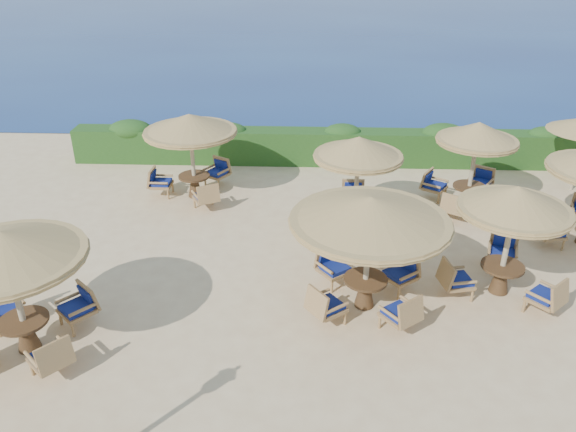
{
  "coord_description": "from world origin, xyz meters",
  "views": [
    {
      "loc": [
        -0.65,
        -11.64,
        7.44
      ],
      "look_at": [
        -1.13,
        0.39,
        1.3
      ],
      "focal_mm": 35.0,
      "sensor_mm": 36.0,
      "label": 1
    }
  ],
  "objects_px": {
    "cafe_set_1": "(369,228)",
    "cafe_set_4": "(358,167)",
    "cafe_set_0": "(10,269)",
    "cafe_set_5": "(475,155)",
    "cafe_set_3": "(191,138)",
    "cafe_set_2": "(512,222)"
  },
  "relations": [
    {
      "from": "cafe_set_2",
      "to": "cafe_set_4",
      "type": "distance_m",
      "value": 4.37
    },
    {
      "from": "cafe_set_2",
      "to": "cafe_set_4",
      "type": "bearing_deg",
      "value": 135.53
    },
    {
      "from": "cafe_set_1",
      "to": "cafe_set_4",
      "type": "xyz_separation_m",
      "value": [
        0.02,
        3.73,
        -0.15
      ]
    },
    {
      "from": "cafe_set_0",
      "to": "cafe_set_4",
      "type": "xyz_separation_m",
      "value": [
        6.79,
        5.45,
        -0.05
      ]
    },
    {
      "from": "cafe_set_0",
      "to": "cafe_set_5",
      "type": "xyz_separation_m",
      "value": [
        10.26,
        6.83,
        -0.18
      ]
    },
    {
      "from": "cafe_set_1",
      "to": "cafe_set_2",
      "type": "bearing_deg",
      "value": 11.97
    },
    {
      "from": "cafe_set_4",
      "to": "cafe_set_1",
      "type": "bearing_deg",
      "value": -90.32
    },
    {
      "from": "cafe_set_0",
      "to": "cafe_set_2",
      "type": "xyz_separation_m",
      "value": [
        9.91,
        2.39,
        -0.04
      ]
    },
    {
      "from": "cafe_set_0",
      "to": "cafe_set_2",
      "type": "distance_m",
      "value": 10.19
    },
    {
      "from": "cafe_set_0",
      "to": "cafe_set_2",
      "type": "height_order",
      "value": "same"
    },
    {
      "from": "cafe_set_4",
      "to": "cafe_set_5",
      "type": "relative_size",
      "value": 1.02
    },
    {
      "from": "cafe_set_2",
      "to": "cafe_set_3",
      "type": "distance_m",
      "value": 9.34
    },
    {
      "from": "cafe_set_4",
      "to": "cafe_set_5",
      "type": "height_order",
      "value": "same"
    },
    {
      "from": "cafe_set_0",
      "to": "cafe_set_1",
      "type": "xyz_separation_m",
      "value": [
        6.77,
        1.72,
        0.09
      ]
    },
    {
      "from": "cafe_set_2",
      "to": "cafe_set_4",
      "type": "xyz_separation_m",
      "value": [
        -3.12,
        3.06,
        -0.01
      ]
    },
    {
      "from": "cafe_set_0",
      "to": "cafe_set_3",
      "type": "height_order",
      "value": "same"
    },
    {
      "from": "cafe_set_0",
      "to": "cafe_set_1",
      "type": "distance_m",
      "value": 6.98
    },
    {
      "from": "cafe_set_2",
      "to": "cafe_set_5",
      "type": "bearing_deg",
      "value": 85.51
    },
    {
      "from": "cafe_set_5",
      "to": "cafe_set_3",
      "type": "bearing_deg",
      "value": 176.9
    },
    {
      "from": "cafe_set_3",
      "to": "cafe_set_5",
      "type": "bearing_deg",
      "value": -3.1
    },
    {
      "from": "cafe_set_0",
      "to": "cafe_set_5",
      "type": "relative_size",
      "value": 1.08
    },
    {
      "from": "cafe_set_3",
      "to": "cafe_set_0",
      "type": "bearing_deg",
      "value": -105.0
    }
  ]
}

